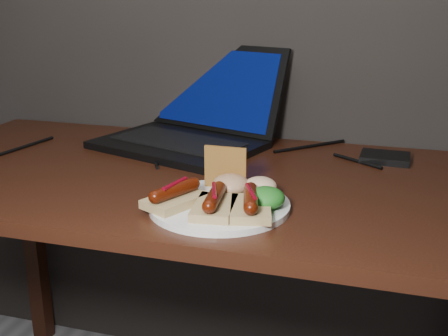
% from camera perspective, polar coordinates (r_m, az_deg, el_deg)
% --- Properties ---
extents(desk, '(1.40, 0.70, 0.75)m').
position_cam_1_polar(desk, '(1.28, -3.54, -4.26)').
color(desk, '#38190E').
rests_on(desk, ground).
extents(laptop, '(0.49, 0.47, 0.25)m').
position_cam_1_polar(laptop, '(1.48, -3.26, 4.47)').
color(laptop, black).
rests_on(laptop, desk).
extents(hard_drive, '(0.12, 0.09, 0.02)m').
position_cam_1_polar(hard_drive, '(1.38, 16.03, 1.02)').
color(hard_drive, black).
rests_on(hard_drive, desk).
extents(desk_cables, '(0.91, 0.39, 0.01)m').
position_cam_1_polar(desk_cables, '(1.40, -2.23, 1.70)').
color(desk_cables, black).
rests_on(desk_cables, desk).
extents(plate, '(0.32, 0.32, 0.01)m').
position_cam_1_polar(plate, '(1.05, -0.47, -3.82)').
color(plate, silver).
rests_on(plate, desk).
extents(bread_sausage_left, '(0.11, 0.13, 0.04)m').
position_cam_1_polar(bread_sausage_left, '(1.03, -4.99, -2.86)').
color(bread_sausage_left, tan).
rests_on(bread_sausage_left, plate).
extents(bread_sausage_center, '(0.08, 0.12, 0.04)m').
position_cam_1_polar(bread_sausage_center, '(1.00, -0.98, -3.56)').
color(bread_sausage_center, tan).
rests_on(bread_sausage_center, plate).
extents(bread_sausage_right, '(0.10, 0.13, 0.04)m').
position_cam_1_polar(bread_sausage_right, '(0.99, 2.72, -3.69)').
color(bread_sausage_right, tan).
rests_on(bread_sausage_right, plate).
extents(crispbread, '(0.09, 0.01, 0.08)m').
position_cam_1_polar(crispbread, '(1.11, 0.14, 0.06)').
color(crispbread, '#AE782F').
rests_on(crispbread, plate).
extents(salad_greens, '(0.07, 0.07, 0.04)m').
position_cam_1_polar(salad_greens, '(1.02, 4.27, -3.03)').
color(salad_greens, '#105017').
rests_on(salad_greens, plate).
extents(salsa_mound, '(0.07, 0.07, 0.04)m').
position_cam_1_polar(salsa_mound, '(1.08, 0.69, -1.70)').
color(salsa_mound, maroon).
rests_on(salsa_mound, plate).
extents(coleslaw_mound, '(0.06, 0.06, 0.04)m').
position_cam_1_polar(coleslaw_mound, '(1.08, 3.70, -1.87)').
color(coleslaw_mound, beige).
rests_on(coleslaw_mound, plate).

